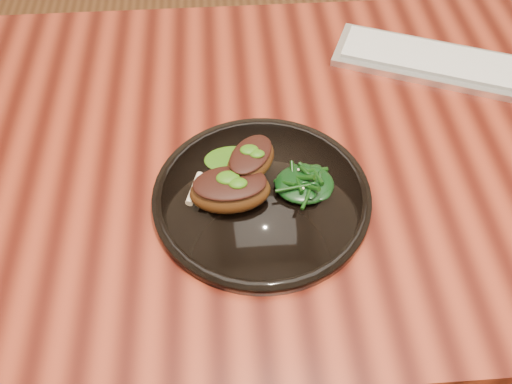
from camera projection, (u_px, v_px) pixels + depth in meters
desk at (345, 174)px, 0.98m from camera, size 1.60×0.80×0.75m
plate at (262, 197)px, 0.83m from camera, size 0.32×0.32×0.02m
lamb_chop_front at (230, 190)px, 0.79m from camera, size 0.12×0.08×0.05m
lamb_chop_back at (250, 160)px, 0.81m from camera, size 0.10×0.11×0.04m
herb_smear at (232, 159)px, 0.86m from camera, size 0.09×0.06×0.01m
greens_heap at (305, 181)px, 0.82m from camera, size 0.09×0.08×0.03m
keyboard at (447, 64)px, 1.03m from camera, size 0.42×0.27×0.02m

